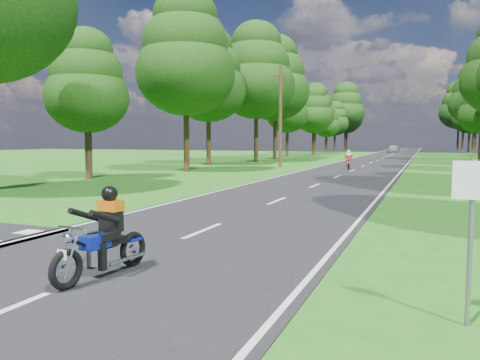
% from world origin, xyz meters
% --- Properties ---
extents(ground, '(160.00, 160.00, 0.00)m').
position_xyz_m(ground, '(0.00, 0.00, 0.00)').
color(ground, '#1B6316').
rests_on(ground, ground).
extents(main_road, '(7.00, 140.00, 0.02)m').
position_xyz_m(main_road, '(0.00, 50.00, 0.01)').
color(main_road, black).
rests_on(main_road, ground).
extents(road_markings, '(7.40, 140.00, 0.01)m').
position_xyz_m(road_markings, '(-0.14, 48.13, 0.02)').
color(road_markings, silver).
rests_on(road_markings, main_road).
extents(treeline, '(40.00, 115.35, 14.78)m').
position_xyz_m(treeline, '(1.43, 60.06, 8.25)').
color(treeline, black).
rests_on(treeline, ground).
extents(telegraph_pole, '(1.20, 0.26, 8.00)m').
position_xyz_m(telegraph_pole, '(-6.00, 28.00, 4.07)').
color(telegraph_pole, '#382616').
rests_on(telegraph_pole, ground).
extents(road_sign, '(0.45, 0.07, 2.00)m').
position_xyz_m(road_sign, '(5.50, -2.01, 1.34)').
color(road_sign, slate).
rests_on(road_sign, ground).
extents(rider_near_blue, '(0.77, 1.81, 1.46)m').
position_xyz_m(rider_near_blue, '(0.21, -2.03, 0.75)').
color(rider_near_blue, navy).
rests_on(rider_near_blue, main_road).
extents(rider_far_red, '(0.86, 1.80, 1.44)m').
position_xyz_m(rider_far_red, '(-0.51, 27.56, 0.74)').
color(rider_far_red, '#9F0C0C').
rests_on(rider_far_red, main_road).
extents(distant_car, '(2.16, 4.25, 1.39)m').
position_xyz_m(distant_car, '(-0.46, 76.55, 0.71)').
color(distant_car, '#B8BAC0').
rests_on(distant_car, main_road).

